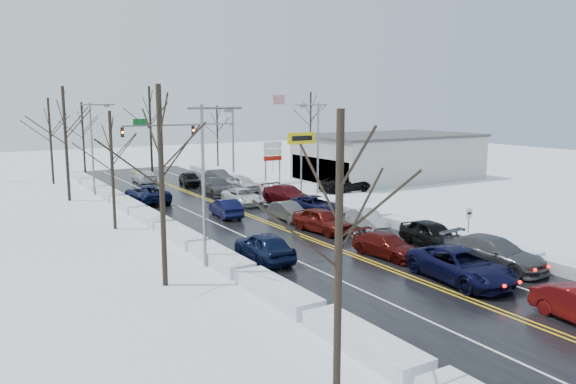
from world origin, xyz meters
TOP-DOWN VIEW (x-y plane):
  - ground at (0.00, 0.00)m, footprint 160.00×160.00m
  - road_surface at (0.00, 2.00)m, footprint 14.00×84.00m
  - snow_bank_left at (-7.60, 2.00)m, footprint 1.56×72.00m
  - snow_bank_right at (7.60, 2.00)m, footprint 1.56×72.00m
  - traffic_signal_mast at (3.45, 27.99)m, footprint 13.28×0.39m
  - tires_plus_sign at (10.50, 15.99)m, footprint 3.20×0.34m
  - used_vehicles_sign at (10.50, 22.00)m, footprint 2.20×0.22m
  - speed_limit_sign at (8.20, -8.00)m, footprint 0.55×0.09m
  - flagpole at (15.17, 30.00)m, footprint 1.87×1.20m
  - dealership_building at (23.98, 18.00)m, footprint 20.40×12.40m
  - streetlight_ne at (8.30, 10.00)m, footprint 3.20×0.25m
  - streetlight_sw at (-8.30, -4.00)m, footprint 3.20×0.25m
  - streetlight_nw at (-8.30, 24.00)m, footprint 3.20×0.25m
  - tree_left_a at (-11.00, -20.00)m, footprint 3.60×3.60m
  - tree_left_b at (-11.50, -6.00)m, footprint 4.00×4.00m
  - tree_left_c at (-10.50, 8.00)m, footprint 3.40×3.40m
  - tree_left_d at (-11.20, 22.00)m, footprint 4.20×4.20m
  - tree_left_e at (-10.80, 34.00)m, footprint 3.80×3.80m
  - tree_far_b at (-6.00, 41.00)m, footprint 3.60×3.60m
  - tree_far_c at (2.00, 39.00)m, footprint 4.40×4.40m
  - tree_far_d at (12.00, 40.50)m, footprint 3.40×3.40m
  - tree_far_e at (28.00, 41.00)m, footprint 4.20×4.20m
  - queued_car_2 at (1.73, -13.27)m, footprint 3.39×6.38m
  - queued_car_3 at (1.56, -7.74)m, footprint 2.44×4.94m
  - queued_car_4 at (1.82, -0.52)m, footprint 2.61×5.17m
  - queued_car_5 at (1.84, 4.12)m, footprint 1.52×4.29m
  - queued_car_6 at (1.77, 11.97)m, footprint 2.40×5.11m
  - queued_car_7 at (1.95, 18.00)m, footprint 2.74×5.91m
  - queued_car_8 at (1.71, 24.61)m, footprint 2.43×4.79m
  - queued_car_11 at (5.15, -12.53)m, footprint 3.16×6.20m
  - queued_car_12 at (5.38, -7.60)m, footprint 2.59×5.21m
  - queued_car_13 at (5.30, -1.22)m, footprint 1.94×4.26m
  - queued_car_14 at (5.11, 5.16)m, footprint 2.92×5.39m
  - queued_car_15 at (5.40, 10.21)m, footprint 2.95×5.91m
  - queued_car_16 at (5.20, 18.86)m, footprint 2.21×4.73m
  - queued_car_17 at (5.19, 24.94)m, footprint 1.89×4.70m
  - oncoming_car_0 at (-1.82, 7.80)m, footprint 2.02×4.60m
  - oncoming_car_1 at (-5.27, 17.32)m, footprint 3.07×6.06m
  - oncoming_car_2 at (-1.86, 29.54)m, footprint 2.22×5.07m
  - oncoming_car_3 at (-5.10, -4.66)m, footprint 2.19×5.08m
  - parked_car_0 at (13.99, 13.18)m, footprint 5.78×3.01m
  - parked_car_1 at (17.08, 15.75)m, footprint 2.33×5.61m
  - parked_car_2 at (15.06, 22.01)m, footprint 1.76×4.12m

SIDE VIEW (x-z plane):
  - ground at x=0.00m, z-range 0.00..0.00m
  - snow_bank_left at x=-7.60m, z-range -0.34..0.34m
  - snow_bank_right at x=7.60m, z-range -0.34..0.34m
  - queued_car_2 at x=1.73m, z-range -0.85..0.85m
  - queued_car_3 at x=1.56m, z-range -0.69..0.69m
  - queued_car_4 at x=1.82m, z-range -0.84..0.84m
  - queued_car_5 at x=1.84m, z-range -0.71..0.71m
  - queued_car_6 at x=1.77m, z-range -0.71..0.71m
  - queued_car_7 at x=1.95m, z-range -0.84..0.84m
  - queued_car_8 at x=1.71m, z-range -0.78..0.78m
  - queued_car_11 at x=5.15m, z-range -0.86..0.86m
  - queued_car_12 at x=5.38m, z-range -0.85..0.85m
  - queued_car_13 at x=5.30m, z-range -0.68..0.68m
  - queued_car_14 at x=5.11m, z-range -0.72..0.72m
  - queued_car_15 at x=5.40m, z-range -0.82..0.82m
  - queued_car_16 at x=5.20m, z-range -0.78..0.78m
  - queued_car_17 at x=5.19m, z-range -0.76..0.76m
  - oncoming_car_0 at x=-1.82m, z-range -0.74..0.74m
  - oncoming_car_1 at x=-5.27m, z-range -0.82..0.82m
  - oncoming_car_2 at x=-1.86m, z-range -0.72..0.72m
  - oncoming_car_3 at x=-5.10m, z-range -0.85..0.85m
  - parked_car_0 at x=13.99m, z-range -0.78..0.78m
  - parked_car_1 at x=17.08m, z-range -0.81..0.81m
  - parked_car_2 at x=15.06m, z-range -0.69..0.69m
  - road_surface at x=0.00m, z-range 0.00..0.01m
  - speed_limit_sign at x=8.20m, z-range 0.46..2.81m
  - dealership_building at x=23.98m, z-range 0.01..5.31m
  - used_vehicles_sign at x=10.50m, z-range 0.99..5.64m
  - tires_plus_sign at x=10.50m, z-range 1.99..7.99m
  - streetlight_ne at x=8.30m, z-range 0.81..9.81m
  - streetlight_sw at x=-8.30m, z-range 0.81..9.81m
  - streetlight_nw at x=-8.30m, z-range 0.81..9.81m
  - traffic_signal_mast at x=3.45m, z-range 1.48..9.48m
  - flagpole at x=15.17m, z-range 0.93..10.93m
  - tree_left_c at x=-10.50m, z-range 1.69..10.19m
  - tree_far_d at x=12.00m, z-range 1.69..10.19m
  - tree_left_a at x=-11.00m, z-range 1.79..10.79m
  - tree_far_b at x=-6.00m, z-range 1.79..10.79m
  - tree_left_e at x=-10.80m, z-range 1.89..11.39m
  - tree_left_b at x=-11.50m, z-range 1.99..11.99m
  - tree_left_d at x=-11.20m, z-range 2.08..12.58m
  - tree_far_e at x=28.00m, z-range 2.08..12.58m
  - tree_far_c at x=2.00m, z-range 2.18..13.18m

